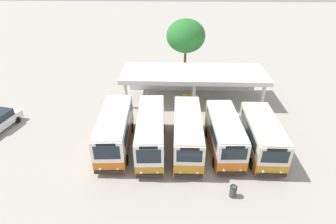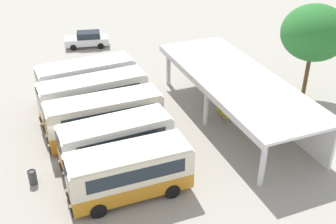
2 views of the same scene
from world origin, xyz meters
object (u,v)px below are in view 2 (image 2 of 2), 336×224
parked_car_flank (87,39)px  litter_bin_apron (33,177)px  waiting_chair_end_by_column (220,108)px  waiting_chair_middle_seat (228,116)px  waiting_chair_second_from_end (224,112)px  city_bus_second_in_row (94,97)px  city_bus_nearest_orange (87,80)px  city_bus_fifth_blue (129,171)px  city_bus_fourth_amber (116,141)px  city_bus_middle_cream (105,117)px

parked_car_flank → litter_bin_apron: 22.17m
waiting_chair_end_by_column → waiting_chair_middle_seat: 1.19m
parked_car_flank → waiting_chair_second_from_end: bearing=18.9°
city_bus_second_in_row → parked_car_flank: bearing=169.9°
city_bus_nearest_orange → waiting_chair_end_by_column: 10.71m
city_bus_fifth_blue → waiting_chair_end_by_column: (-6.11, 9.00, -1.15)m
city_bus_nearest_orange → city_bus_second_in_row: (3.03, -0.13, 0.01)m
city_bus_fourth_amber → waiting_chair_middle_seat: bearing=101.9°
parked_car_flank → litter_bin_apron: size_ratio=5.29×
city_bus_middle_cream → parked_car_flank: city_bus_middle_cream is taller
city_bus_second_in_row → city_bus_fourth_amber: bearing=-0.2°
parked_car_flank → waiting_chair_second_from_end: parked_car_flank is taller
city_bus_middle_cream → city_bus_fifth_blue: 6.07m
city_bus_second_in_row → city_bus_fifth_blue: bearing=-0.7°
parked_car_flank → waiting_chair_middle_seat: size_ratio=5.54×
waiting_chair_second_from_end → waiting_chair_middle_seat: bearing=0.4°
waiting_chair_second_from_end → waiting_chair_end_by_column: bearing=179.6°
litter_bin_apron → city_bus_nearest_orange: bearing=149.9°
city_bus_second_in_row → waiting_chair_end_by_column: size_ratio=9.25×
city_bus_middle_cream → waiting_chair_second_from_end: city_bus_middle_cream is taller
city_bus_second_in_row → waiting_chair_middle_seat: (4.18, 8.89, -1.27)m
city_bus_second_in_row → waiting_chair_second_from_end: city_bus_second_in_row is taller
city_bus_middle_cream → waiting_chair_middle_seat: (1.15, 8.84, -1.23)m
city_bus_second_in_row → waiting_chair_second_from_end: size_ratio=9.25×
waiting_chair_end_by_column → waiting_chair_second_from_end: size_ratio=1.00×
city_bus_nearest_orange → waiting_chair_middle_seat: (7.21, 8.76, -1.26)m
city_bus_fourth_amber → litter_bin_apron: 5.28m
city_bus_fifth_blue → litter_bin_apron: size_ratio=7.70×
city_bus_second_in_row → waiting_chair_second_from_end: (3.58, 8.88, -1.27)m
parked_car_flank → waiting_chair_end_by_column: bearing=19.5°
city_bus_nearest_orange → waiting_chair_second_from_end: bearing=52.9°
parked_car_flank → waiting_chair_end_by_column: (17.71, 6.27, -0.31)m
waiting_chair_middle_seat → city_bus_nearest_orange: bearing=-129.5°
city_bus_fifth_blue → waiting_chair_end_by_column: size_ratio=8.06×
parked_car_flank → waiting_chair_end_by_column: 18.79m
city_bus_second_in_row → waiting_chair_middle_seat: city_bus_second_in_row is taller
waiting_chair_middle_seat → parked_car_flank: bearing=-161.6°
city_bus_fourth_amber → city_bus_fifth_blue: bearing=-1.6°
waiting_chair_end_by_column → parked_car_flank: bearing=-160.5°
city_bus_second_in_row → city_bus_fifth_blue: 9.10m
city_bus_middle_cream → litter_bin_apron: 6.14m
city_bus_second_in_row → city_bus_fifth_blue: size_ratio=1.15×
waiting_chair_second_from_end → city_bus_nearest_orange: bearing=-127.1°
litter_bin_apron → waiting_chair_end_by_column: bearing=102.3°
city_bus_nearest_orange → waiting_chair_second_from_end: city_bus_nearest_orange is taller
city_bus_middle_cream → litter_bin_apron: bearing=-59.9°
city_bus_nearest_orange → city_bus_fourth_amber: size_ratio=1.10×
city_bus_nearest_orange → city_bus_fifth_blue: city_bus_nearest_orange is taller
city_bus_nearest_orange → city_bus_middle_cream: city_bus_nearest_orange is taller
city_bus_middle_cream → waiting_chair_second_from_end: bearing=86.4°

